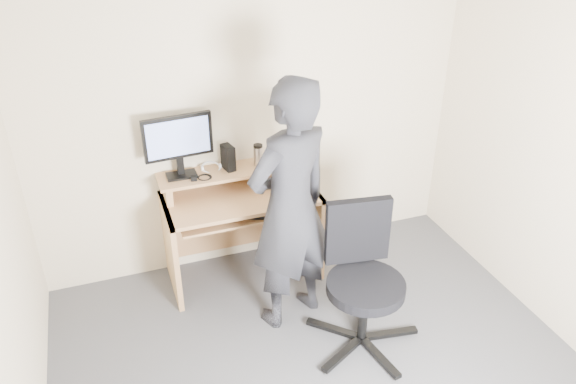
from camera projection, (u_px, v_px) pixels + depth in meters
back_wall at (253, 119)px, 4.41m from camera, size 3.50×0.02×2.50m
desk at (239, 213)px, 4.52m from camera, size 1.20×0.60×0.91m
monitor at (178, 141)px, 4.15m from camera, size 0.52×0.15×0.49m
external_drive at (228, 158)px, 4.35m from camera, size 0.10×0.14×0.20m
travel_mug at (258, 156)px, 4.42m from camera, size 0.08×0.08×0.16m
smartphone at (283, 164)px, 4.47m from camera, size 0.07×0.13×0.01m
charger at (194, 178)px, 4.23m from camera, size 0.05×0.05×0.03m
headphones at (211, 168)px, 4.41m from camera, size 0.18×0.18×0.06m
keyboard at (240, 212)px, 4.31m from camera, size 0.49×0.34×0.03m
mouse at (282, 193)px, 4.35m from camera, size 0.10×0.06×0.04m
office_chair at (362, 273)px, 3.82m from camera, size 0.80×0.80×1.02m
person at (290, 208)px, 3.84m from camera, size 0.80×0.66×1.87m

